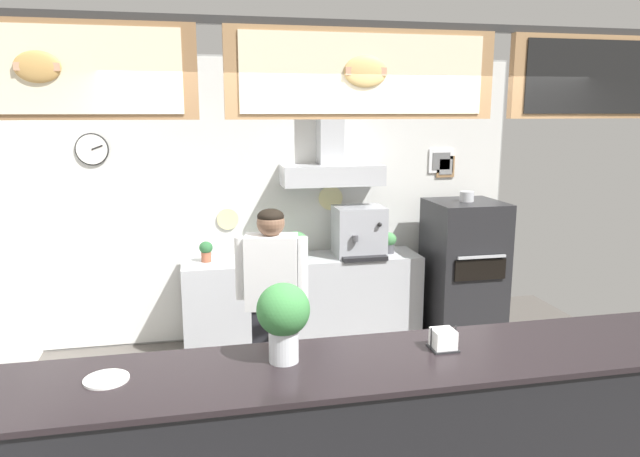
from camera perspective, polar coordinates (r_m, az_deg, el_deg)
back_wall_assembly at (r=5.82m, az=-3.38°, el=3.48°), size 4.86×3.12×2.85m
service_counter at (r=3.34m, az=4.76°, el=-21.06°), size 4.34×0.71×1.06m
back_prep_counter at (r=5.89m, az=-1.66°, el=-7.17°), size 2.34×0.55×0.91m
pizza_oven at (r=6.12m, az=13.76°, el=-4.07°), size 0.70×0.74×1.54m
shop_worker at (r=4.49m, az=-4.69°, el=-7.33°), size 0.54×0.30×1.62m
espresso_machine at (r=5.81m, az=3.82°, el=-0.30°), size 0.49×0.46×0.49m
potted_basil at (r=5.68m, az=-5.31°, el=-1.74°), size 0.20×0.20×0.23m
potted_sage at (r=5.68m, az=-11.04°, el=-2.10°), size 0.13×0.13×0.20m
potted_rosemary at (r=5.95m, az=6.73°, el=-1.27°), size 0.15×0.15×0.21m
potted_thyme at (r=5.70m, az=-2.35°, el=-1.47°), size 0.24×0.24×0.27m
napkin_holder at (r=3.27m, az=11.91°, el=-10.59°), size 0.15×0.14×0.13m
basil_vase at (r=2.99m, az=-3.59°, el=-8.67°), size 0.27×0.27×0.41m
condiment_plate at (r=3.05m, az=-20.09°, el=-13.63°), size 0.21×0.21×0.01m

